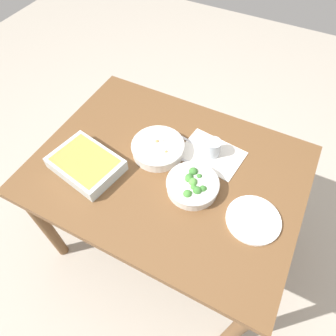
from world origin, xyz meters
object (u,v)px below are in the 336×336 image
at_px(spoon_by_stew, 185,161).
at_px(drink_cup, 213,149).
at_px(baking_dish, 86,164).
at_px(side_plate, 253,220).
at_px(stew_bowl, 158,148).
at_px(broccoli_bowl, 193,185).
at_px(spoon_by_broccoli, 179,165).
at_px(spoon_spare, 191,142).

bearing_deg(spoon_by_stew, drink_cup, 45.82).
xyz_separation_m(baking_dish, side_plate, (0.75, 0.09, -0.03)).
bearing_deg(stew_bowl, drink_cup, 24.89).
height_order(broccoli_bowl, baking_dish, broccoli_bowl).
bearing_deg(stew_bowl, spoon_by_broccoli, -11.85).
xyz_separation_m(stew_bowl, baking_dish, (-0.24, -0.23, 0.00)).
distance_m(baking_dish, spoon_by_broccoli, 0.42).
xyz_separation_m(side_plate, spoon_by_broccoli, (-0.38, 0.11, -0.00)).
relative_size(drink_cup, spoon_spare, 0.48).
bearing_deg(baking_dish, stew_bowl, 43.42).
xyz_separation_m(baking_dish, spoon_by_broccoli, (0.36, 0.20, -0.03)).
bearing_deg(broccoli_bowl, spoon_spare, 116.24).
distance_m(baking_dish, side_plate, 0.75).
bearing_deg(spoon_by_broccoli, stew_bowl, 168.15).
distance_m(spoon_by_stew, spoon_spare, 0.12).
height_order(stew_bowl, spoon_by_stew, stew_bowl).
bearing_deg(drink_cup, spoon_by_stew, -134.18).
bearing_deg(spoon_by_stew, spoon_by_broccoli, -106.97).
distance_m(stew_bowl, broccoli_bowl, 0.25).
xyz_separation_m(drink_cup, spoon_by_stew, (-0.09, -0.10, -0.03)).
distance_m(broccoli_bowl, spoon_by_broccoli, 0.14).
relative_size(drink_cup, side_plate, 0.39).
distance_m(spoon_by_broccoli, spoon_spare, 0.15).
height_order(drink_cup, spoon_spare, drink_cup).
distance_m(drink_cup, spoon_by_stew, 0.14).
bearing_deg(baking_dish, broccoli_bowl, 13.86).
relative_size(baking_dish, spoon_spare, 1.91).
bearing_deg(side_plate, broccoli_bowl, 174.87).
bearing_deg(drink_cup, side_plate, -41.24).
distance_m(stew_bowl, spoon_by_stew, 0.14).
xyz_separation_m(drink_cup, spoon_spare, (-0.12, 0.02, -0.03)).
bearing_deg(spoon_spare, spoon_by_stew, -77.98).
bearing_deg(side_plate, drink_cup, 138.76).
height_order(broccoli_bowl, spoon_spare, broccoli_bowl).
bearing_deg(broccoli_bowl, stew_bowl, 153.54).
relative_size(baking_dish, drink_cup, 3.96).
height_order(spoon_by_broccoli, spoon_spare, same).
xyz_separation_m(side_plate, spoon_by_stew, (-0.37, 0.15, -0.00)).
bearing_deg(spoon_by_broccoli, spoon_by_stew, 73.03).
height_order(drink_cup, side_plate, drink_cup).
relative_size(broccoli_bowl, side_plate, 1.03).
bearing_deg(baking_dish, side_plate, 6.90).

